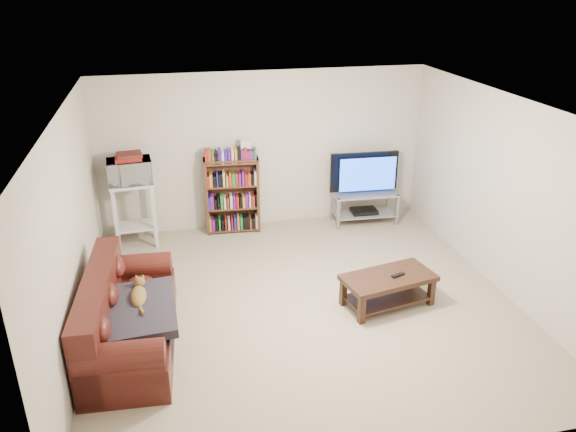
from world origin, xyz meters
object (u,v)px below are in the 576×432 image
object	(u,v)px
sofa	(124,322)
bookshelf	(232,194)
coffee_table	(388,285)
tv_stand	(364,202)

from	to	relation	value
sofa	bookshelf	world-z (taller)	bookshelf
sofa	coffee_table	size ratio (longest dim) A/B	1.73
tv_stand	bookshelf	world-z (taller)	bookshelf
sofa	bookshelf	distance (m)	3.09
tv_stand	bookshelf	bearing A→B (deg)	179.40
coffee_table	tv_stand	distance (m)	2.46
sofa	tv_stand	size ratio (longest dim) A/B	1.97
sofa	coffee_table	distance (m)	3.04
coffee_table	tv_stand	size ratio (longest dim) A/B	1.14
tv_stand	bookshelf	distance (m)	2.10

